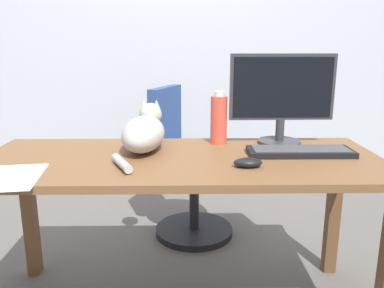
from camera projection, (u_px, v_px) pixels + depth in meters
The scene contains 9 objects.
back_wall at pixel (183, 26), 2.96m from camera, with size 6.00×0.04×2.60m, color silver.
desk at pixel (181, 179), 1.63m from camera, with size 1.66×0.68×0.71m.
office_chair at pixel (187, 173), 2.39m from camera, with size 0.51×0.49×0.92m.
monitor at pixel (282, 96), 1.78m from camera, with size 0.48×0.20×0.42m.
keyboard at pixel (300, 151), 1.65m from camera, with size 0.44×0.15×0.03m.
cat at pixel (144, 131), 1.72m from camera, with size 0.21×0.61×0.20m.
computer_mouse at pixel (248, 163), 1.47m from camera, with size 0.11×0.06×0.04m, color black.
paper_sheet at pixel (9, 177), 1.36m from camera, with size 0.21×0.30×0.00m, color white.
water_bottle at pixel (219, 119), 1.82m from camera, with size 0.08×0.08×0.25m.
Camera 1 is at (0.02, -1.55, 1.15)m, focal length 36.45 mm.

